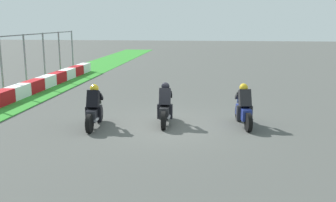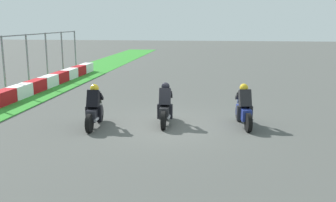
% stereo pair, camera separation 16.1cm
% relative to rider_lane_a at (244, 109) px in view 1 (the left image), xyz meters
% --- Properties ---
extents(ground_plane, '(120.00, 120.00, 0.00)m').
position_rel_rider_lane_a_xyz_m(ground_plane, '(-0.22, 2.69, -0.62)').
color(ground_plane, '#494B47').
extents(rider_lane_a, '(2.04, 0.60, 1.51)m').
position_rel_rider_lane_a_xyz_m(rider_lane_a, '(0.00, 0.00, 0.00)').
color(rider_lane_a, black).
rests_on(rider_lane_a, ground_plane).
extents(rider_lane_b, '(2.04, 0.55, 1.51)m').
position_rel_rider_lane_a_xyz_m(rider_lane_b, '(-0.08, 2.78, 0.00)').
color(rider_lane_b, black).
rests_on(rider_lane_b, ground_plane).
extents(rider_lane_c, '(2.04, 0.55, 1.51)m').
position_rel_rider_lane_a_xyz_m(rider_lane_c, '(-0.76, 5.18, 0.00)').
color(rider_lane_c, black).
rests_on(rider_lane_c, ground_plane).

